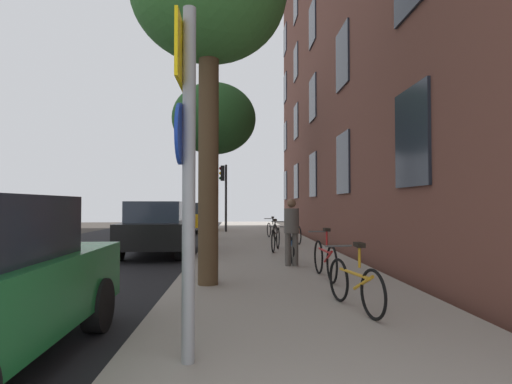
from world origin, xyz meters
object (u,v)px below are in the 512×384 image
object	(u,v)px
traffic_light	(224,186)
car_1	(158,228)
bicycle_1	(325,258)
tree_far	(214,120)
pedestrian_0	(292,227)
bicycle_2	(290,247)
sign_post	(186,155)
bicycle_3	(276,238)
bicycle_4	(296,233)
bicycle_5	(272,230)
car_2	(196,217)
bicycle_0	(355,283)

from	to	relation	value
traffic_light	car_1	bearing A→B (deg)	-100.61
bicycle_1	tree_far	bearing A→B (deg)	105.58
tree_far	pedestrian_0	size ratio (longest dim) A/B	4.20
tree_far	bicycle_2	bearing A→B (deg)	-72.21
traffic_light	bicycle_2	distance (m)	11.91
sign_post	bicycle_3	world-z (taller)	sign_post
traffic_light	bicycle_3	world-z (taller)	traffic_light
bicycle_4	car_1	distance (m)	5.16
sign_post	bicycle_5	world-z (taller)	sign_post
bicycle_5	car_1	bearing A→B (deg)	-128.77
bicycle_2	car_1	bearing A→B (deg)	147.43
bicycle_1	traffic_light	bearing A→B (deg)	99.60
bicycle_5	car_2	distance (m)	6.88
traffic_light	tree_far	bearing A→B (deg)	-93.77
pedestrian_0	bicycle_3	bearing A→B (deg)	91.30
bicycle_1	car_2	distance (m)	15.85
bicycle_4	pedestrian_0	xyz separation A→B (m)	(-0.89, -5.55, 0.52)
tree_far	bicycle_5	xyz separation A→B (m)	(2.45, 0.08, -4.64)
bicycle_2	car_2	distance (m)	13.43
bicycle_0	tree_far	bearing A→B (deg)	102.05
car_1	car_2	size ratio (longest dim) A/B	1.06
bicycle_3	bicycle_4	bearing A→B (deg)	68.21
bicycle_2	bicycle_5	bearing A→B (deg)	88.67
pedestrian_0	car_2	xyz separation A→B (m)	(-3.56, 13.69, -0.17)
tree_far	car_2	size ratio (longest dim) A/B	1.67
car_2	traffic_light	bearing A→B (deg)	-40.30
bicycle_0	bicycle_3	distance (m)	7.21
bicycle_4	car_2	world-z (taller)	car_2
tree_far	car_1	world-z (taller)	tree_far
bicycle_3	tree_far	bearing A→B (deg)	114.57
tree_far	bicycle_1	world-z (taller)	tree_far
bicycle_3	pedestrian_0	world-z (taller)	pedestrian_0
bicycle_3	bicycle_4	distance (m)	2.58
sign_post	bicycle_2	bearing A→B (deg)	74.72
bicycle_5	traffic_light	bearing A→B (deg)	116.34
bicycle_1	bicycle_4	world-z (taller)	bicycle_1
bicycle_5	bicycle_4	bearing A→B (deg)	-74.53
bicycle_0	car_2	size ratio (longest dim) A/B	0.41
bicycle_1	pedestrian_0	world-z (taller)	pedestrian_0
bicycle_1	car_2	world-z (taller)	car_2
traffic_light	pedestrian_0	size ratio (longest dim) A/B	2.26
bicycle_0	bicycle_1	bearing A→B (deg)	87.39
traffic_light	bicycle_4	bearing A→B (deg)	-67.34
pedestrian_0	tree_far	bearing A→B (deg)	105.81
traffic_light	bicycle_1	bearing A→B (deg)	-80.40
bicycle_0	bicycle_1	size ratio (longest dim) A/B	0.94
bicycle_2	pedestrian_0	xyz separation A→B (m)	(-0.06, -0.75, 0.52)
tree_far	bicycle_5	bearing A→B (deg)	1.95
car_1	bicycle_0	bearing A→B (deg)	-61.02
bicycle_2	car_2	bearing A→B (deg)	105.61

